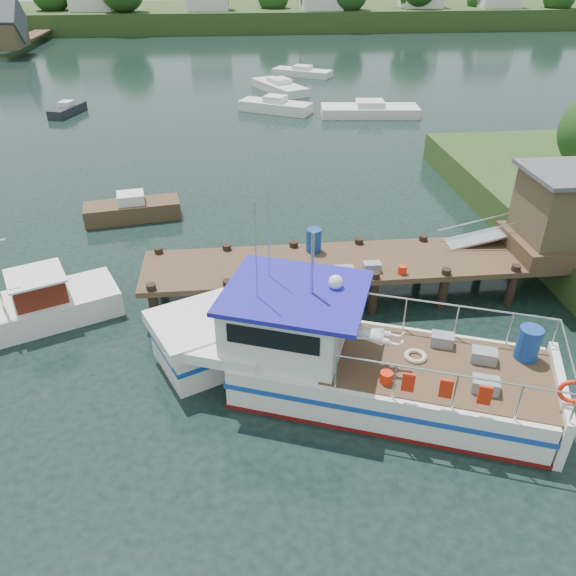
{
  "coord_description": "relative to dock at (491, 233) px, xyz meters",
  "views": [
    {
      "loc": [
        -2.63,
        -17.4,
        11.04
      ],
      "look_at": [
        -1.0,
        -1.5,
        1.3
      ],
      "focal_mm": 35.0,
      "sensor_mm": 36.0,
      "label": 1
    }
  ],
  "objects": [
    {
      "name": "moored_far",
      "position": [
        -1.72,
        40.95,
        -1.87
      ],
      "size": [
        6.04,
        4.68,
        0.99
      ],
      "rotation": [
        0.0,
        0.0,
        -0.27
      ],
      "color": "silver",
      "rests_on": "ground"
    },
    {
      "name": "moored_e",
      "position": [
        -21.51,
        27.9,
        -1.87
      ],
      "size": [
        2.33,
        3.83,
        1.0
      ],
      "rotation": [
        0.0,
        0.0,
        -0.15
      ],
      "color": "black",
      "rests_on": "ground"
    },
    {
      "name": "far_shore",
      "position": [
        -6.5,
        82.36,
        -0.14
      ],
      "size": [
        140.0,
        42.55,
        9.22
      ],
      "color": "#2C421B",
      "rests_on": "ground"
    },
    {
      "name": "dock",
      "position": [
        0.0,
        0.0,
        0.0
      ],
      "size": [
        16.6,
        3.0,
        4.78
      ],
      "color": "#4A3423",
      "rests_on": "ground"
    },
    {
      "name": "moored_b",
      "position": [
        -5.57,
        27.02,
        -1.78
      ],
      "size": [
        5.79,
        4.4,
        1.23
      ],
      "rotation": [
        0.0,
        0.0,
        0.1
      ],
      "color": "silver",
      "rests_on": "ground"
    },
    {
      "name": "moored_c",
      "position": [
        1.45,
        25.06,
        -1.81
      ],
      "size": [
        7.53,
        3.2,
        1.16
      ],
      "rotation": [
        0.0,
        0.0,
        -0.27
      ],
      "color": "silver",
      "rests_on": "ground"
    },
    {
      "name": "work_boat",
      "position": [
        -16.56,
        -0.91,
        -1.65
      ],
      "size": [
        6.89,
        4.34,
        3.72
      ],
      "rotation": [
        0.0,
        0.0,
        0.41
      ],
      "color": "silver",
      "rests_on": "ground"
    },
    {
      "name": "moored_rowboat",
      "position": [
        -13.94,
        7.7,
        -1.77
      ],
      "size": [
        4.55,
        2.18,
        1.27
      ],
      "rotation": [
        0.0,
        0.0,
        -0.36
      ],
      "color": "#4A3423",
      "rests_on": "ground"
    },
    {
      "name": "lobster_boat",
      "position": [
        -6.44,
        -5.05,
        -1.19
      ],
      "size": [
        11.82,
        6.88,
        5.82
      ],
      "rotation": [
        0.0,
        0.0,
        -0.36
      ],
      "color": "silver",
      "rests_on": "ground"
    },
    {
      "name": "ground_plane",
      "position": [
        -6.51,
        -0.01,
        -2.24
      ],
      "size": [
        160.0,
        160.0,
        0.0
      ],
      "primitive_type": "plane",
      "color": "black"
    },
    {
      "name": "moored_d",
      "position": [
        -4.61,
        34.26,
        -1.83
      ],
      "size": [
        4.74,
        6.93,
        1.12
      ],
      "rotation": [
        0.0,
        0.0,
        -0.1
      ],
      "color": "silver",
      "rests_on": "ground"
    }
  ]
}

